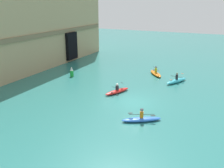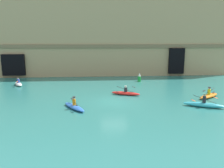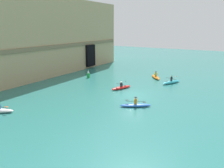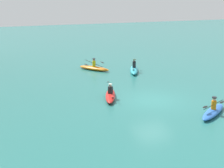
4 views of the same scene
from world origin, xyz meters
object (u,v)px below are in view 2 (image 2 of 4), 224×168
(kayak_white, at_px, (18,84))
(kayak_red, at_px, (126,93))
(kayak_cyan, at_px, (204,104))
(marker_buoy, at_px, (139,77))
(kayak_orange, at_px, (209,96))
(kayak_blue, at_px, (74,106))

(kayak_white, distance_m, kayak_red, 14.99)
(kayak_cyan, distance_m, kayak_red, 8.11)
(kayak_cyan, height_order, marker_buoy, marker_buoy)
(kayak_cyan, xyz_separation_m, kayak_red, (-6.39, 4.99, -0.02))
(kayak_orange, relative_size, kayak_white, 1.12)
(kayak_cyan, bearing_deg, kayak_orange, -98.03)
(kayak_blue, bearing_deg, marker_buoy, -66.71)
(kayak_white, bearing_deg, kayak_orange, 41.99)
(kayak_orange, bearing_deg, marker_buoy, -96.28)
(kayak_cyan, height_order, kayak_blue, kayak_cyan)
(kayak_red, bearing_deg, kayak_white, 178.35)
(kayak_blue, bearing_deg, kayak_cyan, -125.19)
(kayak_cyan, xyz_separation_m, kayak_blue, (-11.59, 0.46, -0.04))
(kayak_orange, relative_size, kayak_blue, 1.03)
(kayak_cyan, relative_size, kayak_red, 1.09)
(kayak_blue, relative_size, marker_buoy, 2.38)
(kayak_cyan, bearing_deg, marker_buoy, -49.94)
(kayak_red, relative_size, marker_buoy, 2.44)
(kayak_white, bearing_deg, kayak_red, 37.08)
(kayak_cyan, relative_size, kayak_white, 1.22)
(kayak_white, height_order, kayak_red, kayak_white)
(marker_buoy, bearing_deg, kayak_cyan, -75.88)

